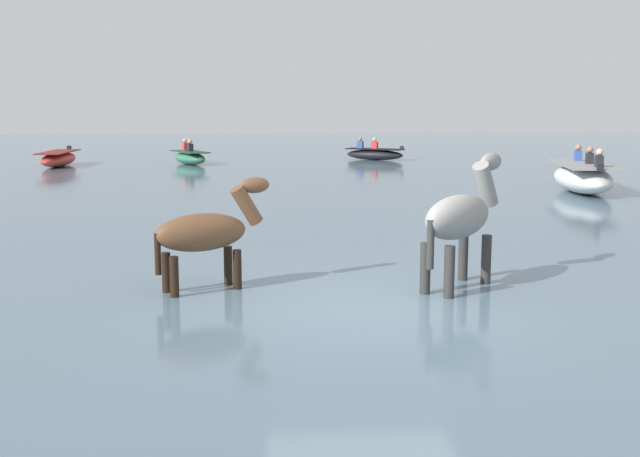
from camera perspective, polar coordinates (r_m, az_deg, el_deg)
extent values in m
plane|color=gray|center=(9.53, 3.57, -7.62)|extent=(120.00, 120.00, 0.00)
cube|color=slate|center=(19.25, -0.33, 1.44)|extent=(90.00, 90.00, 0.32)
ellipsoid|color=brown|center=(10.19, -8.72, -0.28)|extent=(1.31, 0.94, 0.50)
cylinder|color=black|center=(10.62, -6.75, -3.55)|extent=(0.12, 0.12, 0.84)
cylinder|color=black|center=(10.35, -6.08, -3.87)|extent=(0.12, 0.12, 0.84)
cylinder|color=black|center=(10.31, -11.19, -4.05)|extent=(0.12, 0.12, 0.84)
cylinder|color=black|center=(10.04, -10.63, -4.39)|extent=(0.12, 0.12, 0.84)
cylinder|color=brown|center=(10.40, -5.42, 1.71)|extent=(0.50, 0.38, 0.57)
ellipsoid|color=brown|center=(10.42, -4.82, 3.19)|extent=(0.46, 0.35, 0.21)
cylinder|color=black|center=(10.03, -11.83, -1.85)|extent=(0.08, 0.08, 0.53)
ellipsoid|color=gray|center=(10.32, 10.09, 0.84)|extent=(1.35, 1.41, 0.58)
cylinder|color=#31312F|center=(10.98, 10.44, -2.83)|extent=(0.14, 0.14, 0.99)
cylinder|color=#31312F|center=(10.83, 12.08, -3.06)|extent=(0.14, 0.14, 0.99)
cylinder|color=#31312F|center=(10.11, 7.72, -3.80)|extent=(0.14, 0.14, 0.99)
cylinder|color=#31312F|center=(9.94, 9.45, -4.07)|extent=(0.14, 0.14, 0.99)
cylinder|color=gray|center=(10.95, 12.05, 3.19)|extent=(0.53, 0.55, 0.67)
ellipsoid|color=gray|center=(11.05, 12.44, 4.82)|extent=(0.49, 0.51, 0.25)
cylinder|color=#31312F|center=(9.77, 8.12, -1.17)|extent=(0.09, 0.09, 0.62)
ellipsoid|color=black|center=(33.98, 4.04, 5.42)|extent=(2.66, 2.05, 0.46)
cube|color=black|center=(33.97, 4.04, 5.84)|extent=(2.56, 1.97, 0.04)
cube|color=black|center=(33.50, 6.03, 5.89)|extent=(0.19, 0.20, 0.18)
cube|color=#3356A8|center=(34.32, 2.97, 6.17)|extent=(0.32, 0.29, 0.30)
sphere|color=#A37556|center=(34.31, 2.97, 6.57)|extent=(0.18, 0.18, 0.18)
cube|color=red|center=(33.94, 4.03, 6.13)|extent=(0.32, 0.29, 0.30)
sphere|color=tan|center=(33.93, 4.04, 6.53)|extent=(0.18, 0.18, 0.18)
ellipsoid|color=silver|center=(22.72, 18.71, 3.49)|extent=(2.04, 4.11, 0.75)
cube|color=gray|center=(22.69, 18.76, 4.48)|extent=(1.96, 3.94, 0.04)
cube|color=black|center=(20.85, 19.88, 4.24)|extent=(0.18, 0.15, 0.18)
cube|color=#3356A8|center=(23.77, 18.42, 5.10)|extent=(0.22, 0.29, 0.30)
sphere|color=#A37556|center=(23.76, 18.45, 5.68)|extent=(0.18, 0.18, 0.18)
cube|color=#232328|center=(22.71, 19.19, 4.89)|extent=(0.22, 0.29, 0.30)
sphere|color=#A37556|center=(22.70, 19.22, 5.50)|extent=(0.18, 0.18, 0.18)
cube|color=#232328|center=(21.64, 19.81, 4.67)|extent=(0.22, 0.29, 0.30)
sphere|color=beige|center=(21.63, 19.85, 5.31)|extent=(0.18, 0.18, 0.18)
ellipsoid|color=#BC382D|center=(32.10, -18.65, 4.83)|extent=(1.08, 3.31, 0.54)
cube|color=maroon|center=(32.08, -18.68, 5.35)|extent=(1.04, 3.17, 0.04)
cube|color=black|center=(33.59, -17.94, 5.66)|extent=(0.16, 0.12, 0.18)
ellipsoid|color=#337556|center=(31.84, -9.53, 5.11)|extent=(1.89, 2.59, 0.50)
cube|color=#1E4634|center=(31.82, -9.54, 5.59)|extent=(1.82, 2.48, 0.04)
cube|color=red|center=(32.48, -9.87, 5.95)|extent=(0.28, 0.31, 0.30)
sphere|color=tan|center=(32.46, -9.89, 6.37)|extent=(0.18, 0.18, 0.18)
cube|color=#232328|center=(31.82, -9.51, 5.90)|extent=(0.28, 0.31, 0.30)
sphere|color=tan|center=(31.81, -9.53, 6.33)|extent=(0.18, 0.18, 0.18)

